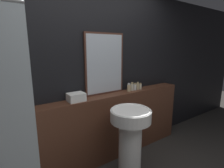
# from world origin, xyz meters

# --- Properties ---
(wall_back) EXTENTS (8.00, 0.06, 2.50)m
(wall_back) POSITION_xyz_m (0.00, 1.43, 1.25)
(wall_back) COLOR black
(wall_back) RESTS_ON ground_plane
(vanity_counter) EXTENTS (2.97, 0.22, 1.00)m
(vanity_counter) POSITION_xyz_m (0.00, 1.29, 0.50)
(vanity_counter) COLOR #512D1E
(vanity_counter) RESTS_ON ground_plane
(pedestal_sink) EXTENTS (0.50, 0.50, 0.94)m
(pedestal_sink) POSITION_xyz_m (0.09, 0.78, 0.58)
(pedestal_sink) COLOR white
(pedestal_sink) RESTS_ON ground_plane
(mirror) EXTENTS (0.63, 0.03, 0.87)m
(mirror) POSITION_xyz_m (0.10, 1.38, 1.43)
(mirror) COLOR #47281E
(mirror) RESTS_ON vanity_counter
(towel_stack) EXTENTS (0.21, 0.17, 0.10)m
(towel_stack) POSITION_xyz_m (-0.39, 1.29, 1.05)
(towel_stack) COLOR white
(towel_stack) RESTS_ON vanity_counter
(shampoo_bottle) EXTENTS (0.06, 0.06, 0.13)m
(shampoo_bottle) POSITION_xyz_m (0.48, 1.29, 1.05)
(shampoo_bottle) COLOR #C6B284
(shampoo_bottle) RESTS_ON vanity_counter
(conditioner_bottle) EXTENTS (0.05, 0.05, 0.13)m
(conditioner_bottle) POSITION_xyz_m (0.55, 1.29, 1.06)
(conditioner_bottle) COLOR beige
(conditioner_bottle) RESTS_ON vanity_counter
(lotion_bottle) EXTENTS (0.05, 0.05, 0.12)m
(lotion_bottle) POSITION_xyz_m (0.61, 1.29, 1.05)
(lotion_bottle) COLOR white
(lotion_bottle) RESTS_ON vanity_counter
(body_wash_bottle) EXTENTS (0.05, 0.05, 0.12)m
(body_wash_bottle) POSITION_xyz_m (0.67, 1.29, 1.05)
(body_wash_bottle) COLOR #C6B284
(body_wash_bottle) RESTS_ON vanity_counter
(hand_soap_bottle) EXTENTS (0.04, 0.04, 0.10)m
(hand_soap_bottle) POSITION_xyz_m (0.73, 1.29, 1.04)
(hand_soap_bottle) COLOR beige
(hand_soap_bottle) RESTS_ON vanity_counter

